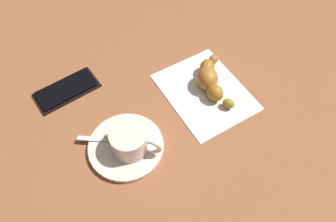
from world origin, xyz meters
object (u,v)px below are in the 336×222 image
Objects in this scene: espresso_cup at (130,141)px; teaspoon at (119,141)px; croissant at (210,79)px; cell_phone at (67,90)px; sugar_packet at (121,132)px; saucer at (126,146)px; napkin at (205,92)px.

espresso_cup is 0.75× the size of teaspoon.
croissant is at bearing -161.90° from espresso_cup.
espresso_cup reaches higher than cell_phone.
croissant is (-0.21, -0.03, 0.01)m from sugar_packet.
espresso_cup is 0.58× the size of cell_phone.
sugar_packet is (-0.01, -0.02, 0.00)m from teaspoon.
saucer is 0.03m from espresso_cup.
espresso_cup is 0.41× the size of napkin.
napkin is (-0.20, -0.02, -0.01)m from sugar_packet.
cell_phone is at bearing -72.97° from sugar_packet.
teaspoon is 0.74× the size of croissant.
saucer is 0.21m from napkin.
croissant is 1.04× the size of cell_phone.
croissant reaches higher than sugar_packet.
espresso_cup is 0.03m from teaspoon.
sugar_packet reaches higher than napkin.
sugar_packet is at bearing 8.14° from croissant.
napkin is at bearing 34.70° from croissant.
espresso_cup is 1.43× the size of sugar_packet.
saucer is 0.22m from croissant.
sugar_packet reaches higher than saucer.
cell_phone is at bearing -23.90° from croissant.
saucer reaches higher than cell_phone.
teaspoon reaches higher than cell_phone.
napkin is at bearing -163.52° from espresso_cup.
croissant reaches higher than saucer.
espresso_cup is 0.04m from sugar_packet.
croissant is at bearing -164.70° from saucer.
saucer is 0.71× the size of napkin.
teaspoon is at bearing 11.74° from croissant.
croissant is at bearing 156.10° from cell_phone.
croissant is (-0.02, -0.01, 0.02)m from napkin.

